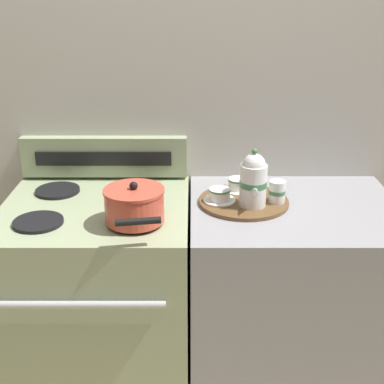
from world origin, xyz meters
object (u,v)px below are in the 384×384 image
Objects in this scene: teapot at (254,180)px; teacup_right at (220,195)px; teacup_left at (239,185)px; serving_tray at (244,201)px; stove at (102,309)px; creamer_jug at (277,192)px; saucepan at (135,205)px.

teapot is 0.14m from teacup_right.
teapot reaches higher than teacup_right.
teacup_right is at bearing -126.14° from teacup_left.
serving_tray is 0.12m from teapot.
stove is at bearing 178.16° from teapot.
teacup_left is at bearing 98.28° from serving_tray.
creamer_jug reaches higher than serving_tray.
teacup_left is at bearing 139.40° from creamer_jug.
saucepan reaches higher than creamer_jug.
creamer_jug is at bearing 17.35° from saucepan.
saucepan is at bearing -41.14° from stove.
saucepan is 0.52m from creamer_jug.
teacup_right reaches higher than stove.
stove is at bearing -177.55° from teacup_right.
creamer_jug is at bearing 1.07° from stove.
teapot is at bearing -18.14° from teacup_right.
teacup_left is 0.13m from teacup_right.
teacup_left reaches higher than serving_tray.
teapot is at bearing -161.37° from creamer_jug.
teapot is (0.41, 0.13, 0.04)m from saucepan.
teacup_right is (-0.12, 0.04, -0.07)m from teapot.
stove is 2.73× the size of serving_tray.
stove is 7.58× the size of teacup_right.
creamer_jug is (0.50, 0.16, -0.02)m from saucepan.
saucepan is 2.46× the size of teacup_right.
saucepan is 2.46× the size of teacup_left.
serving_tray is at bearing 3.39° from stove.
teacup_right is at bearing 2.45° from stove.
teapot is (0.57, -0.02, 0.55)m from stove.
saucepan reaches higher than teacup_right.
teapot reaches higher than stove.
teacup_left is 1.00× the size of teacup_right.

